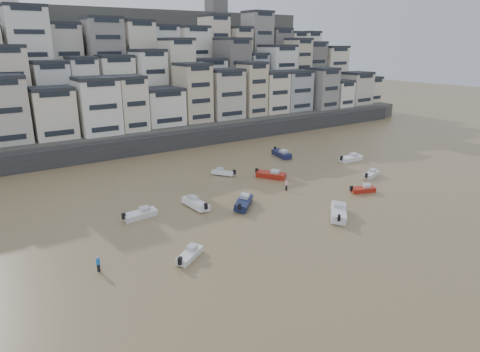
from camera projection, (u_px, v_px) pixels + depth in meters
ground at (401, 315)px, 36.50m from camera, size 400.00×400.00×0.00m
harbor_wall at (173, 141)px, 92.59m from camera, size 140.00×3.00×3.50m
hillside at (125, 76)px, 123.17m from camera, size 141.04×66.00×50.00m
boat_a at (339, 211)px, 56.67m from camera, size 6.07×5.98×1.75m
boat_b at (363, 189)px, 66.13m from camera, size 4.49×2.79×1.17m
boat_c at (244, 201)px, 60.27m from camera, size 5.58×5.45×1.60m
boat_d at (371, 173)px, 73.71m from camera, size 4.82×2.83×1.25m
boat_e at (271, 174)px, 73.02m from camera, size 4.45×5.66×1.51m
boat_f at (196, 202)px, 60.05m from camera, size 2.12×5.64×1.51m
boat_g at (351, 157)px, 83.49m from camera, size 5.52×2.09×1.48m
boat_h at (223, 172)px, 74.65m from camera, size 3.69×4.45×1.20m
boat_i at (282, 153)px, 86.60m from camera, size 3.11×6.33×1.65m
boat_j at (190, 254)px, 45.80m from camera, size 4.44×3.68×1.20m
boat_k at (140, 213)px, 56.40m from camera, size 5.06×2.08×1.34m
person_blue at (98, 264)px, 43.17m from camera, size 0.44×0.44×1.74m
person_pink at (286, 185)px, 67.00m from camera, size 0.44×0.44×1.74m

